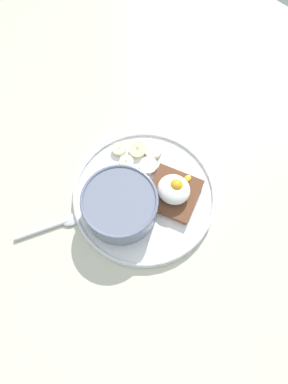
{
  "coord_description": "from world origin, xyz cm",
  "views": [
    {
      "loc": [
        16.3,
        -19.26,
        70.04
      ],
      "look_at": [
        0.0,
        0.0,
        5.0
      ],
      "focal_mm": 35.0,
      "sensor_mm": 36.0,
      "label": 1
    }
  ],
  "objects_px": {
    "toast_slice": "(173,194)",
    "banana_slice_back": "(126,162)",
    "banana_slice_right": "(119,149)",
    "banana_slice_left": "(148,166)",
    "banana_slice_inner": "(153,151)",
    "banana_slice_front": "(137,150)",
    "oatmeal_bowl": "(120,205)",
    "spoon": "(56,225)",
    "poached_egg": "(174,189)"
  },
  "relations": [
    {
      "from": "poached_egg",
      "to": "banana_slice_right",
      "type": "height_order",
      "value": "poached_egg"
    },
    {
      "from": "banana_slice_front",
      "to": "banana_slice_back",
      "type": "distance_m",
      "value": 0.03
    },
    {
      "from": "poached_egg",
      "to": "banana_slice_back",
      "type": "height_order",
      "value": "poached_egg"
    },
    {
      "from": "banana_slice_inner",
      "to": "spoon",
      "type": "height_order",
      "value": "banana_slice_inner"
    },
    {
      "from": "toast_slice",
      "to": "poached_egg",
      "type": "height_order",
      "value": "poached_egg"
    },
    {
      "from": "banana_slice_front",
      "to": "banana_slice_inner",
      "type": "xyz_separation_m",
      "value": [
        0.02,
        0.02,
        -0.0
      ]
    },
    {
      "from": "banana_slice_front",
      "to": "banana_slice_back",
      "type": "xyz_separation_m",
      "value": [
        0.0,
        -0.03,
        -0.0
      ]
    },
    {
      "from": "poached_egg",
      "to": "banana_slice_front",
      "type": "bearing_deg",
      "value": 166.69
    },
    {
      "from": "poached_egg",
      "to": "banana_slice_back",
      "type": "bearing_deg",
      "value": -176.08
    },
    {
      "from": "oatmeal_bowl",
      "to": "spoon",
      "type": "distance_m",
      "value": 0.13
    },
    {
      "from": "banana_slice_left",
      "to": "banana_slice_right",
      "type": "height_order",
      "value": "banana_slice_left"
    },
    {
      "from": "banana_slice_left",
      "to": "spoon",
      "type": "height_order",
      "value": "banana_slice_left"
    },
    {
      "from": "toast_slice",
      "to": "banana_slice_left",
      "type": "distance_m",
      "value": 0.07
    },
    {
      "from": "banana_slice_front",
      "to": "banana_slice_left",
      "type": "height_order",
      "value": "banana_slice_front"
    },
    {
      "from": "poached_egg",
      "to": "spoon",
      "type": "distance_m",
      "value": 0.23
    },
    {
      "from": "banana_slice_back",
      "to": "spoon",
      "type": "xyz_separation_m",
      "value": [
        -0.02,
        -0.18,
        -0.01
      ]
    },
    {
      "from": "banana_slice_back",
      "to": "banana_slice_right",
      "type": "relative_size",
      "value": 0.9
    },
    {
      "from": "oatmeal_bowl",
      "to": "banana_slice_back",
      "type": "distance_m",
      "value": 0.1
    },
    {
      "from": "banana_slice_front",
      "to": "banana_slice_back",
      "type": "relative_size",
      "value": 1.39
    },
    {
      "from": "toast_slice",
      "to": "banana_slice_front",
      "type": "height_order",
      "value": "banana_slice_front"
    },
    {
      "from": "banana_slice_back",
      "to": "banana_slice_inner",
      "type": "xyz_separation_m",
      "value": [
        0.02,
        0.05,
        -0.0
      ]
    },
    {
      "from": "poached_egg",
      "to": "banana_slice_front",
      "type": "relative_size",
      "value": 1.57
    },
    {
      "from": "toast_slice",
      "to": "banana_slice_back",
      "type": "relative_size",
      "value": 3.26
    },
    {
      "from": "banana_slice_left",
      "to": "banana_slice_back",
      "type": "height_order",
      "value": "same"
    },
    {
      "from": "poached_egg",
      "to": "banana_slice_front",
      "type": "distance_m",
      "value": 0.12
    },
    {
      "from": "banana_slice_left",
      "to": "poached_egg",
      "type": "bearing_deg",
      "value": -10.56
    },
    {
      "from": "banana_slice_front",
      "to": "spoon",
      "type": "distance_m",
      "value": 0.21
    },
    {
      "from": "banana_slice_left",
      "to": "spoon",
      "type": "distance_m",
      "value": 0.21
    },
    {
      "from": "banana_slice_front",
      "to": "banana_slice_right",
      "type": "height_order",
      "value": "banana_slice_front"
    },
    {
      "from": "oatmeal_bowl",
      "to": "banana_slice_front",
      "type": "relative_size",
      "value": 2.82
    },
    {
      "from": "toast_slice",
      "to": "banana_slice_right",
      "type": "bearing_deg",
      "value": 177.88
    },
    {
      "from": "banana_slice_inner",
      "to": "oatmeal_bowl",
      "type": "bearing_deg",
      "value": -76.16
    },
    {
      "from": "banana_slice_left",
      "to": "banana_slice_back",
      "type": "relative_size",
      "value": 1.21
    },
    {
      "from": "banana_slice_left",
      "to": "banana_slice_inner",
      "type": "bearing_deg",
      "value": 115.34
    },
    {
      "from": "oatmeal_bowl",
      "to": "toast_slice",
      "type": "distance_m",
      "value": 0.11
    },
    {
      "from": "banana_slice_left",
      "to": "banana_slice_inner",
      "type": "xyz_separation_m",
      "value": [
        -0.02,
        0.03,
        -0.0
      ]
    },
    {
      "from": "spoon",
      "to": "banana_slice_inner",
      "type": "bearing_deg",
      "value": 79.64
    },
    {
      "from": "toast_slice",
      "to": "banana_slice_front",
      "type": "relative_size",
      "value": 2.34
    },
    {
      "from": "oatmeal_bowl",
      "to": "banana_slice_right",
      "type": "xyz_separation_m",
      "value": [
        -0.09,
        0.09,
        -0.02
      ]
    },
    {
      "from": "toast_slice",
      "to": "spoon",
      "type": "relative_size",
      "value": 0.97
    },
    {
      "from": "banana_slice_left",
      "to": "banana_slice_front",
      "type": "bearing_deg",
      "value": 161.78
    },
    {
      "from": "banana_slice_front",
      "to": "banana_slice_back",
      "type": "height_order",
      "value": "banana_slice_front"
    },
    {
      "from": "banana_slice_front",
      "to": "banana_slice_inner",
      "type": "distance_m",
      "value": 0.03
    },
    {
      "from": "poached_egg",
      "to": "toast_slice",
      "type": "bearing_deg",
      "value": -94.64
    },
    {
      "from": "banana_slice_back",
      "to": "banana_slice_inner",
      "type": "relative_size",
      "value": 0.71
    },
    {
      "from": "toast_slice",
      "to": "banana_slice_back",
      "type": "xyz_separation_m",
      "value": [
        -0.11,
        -0.01,
        -0.0
      ]
    },
    {
      "from": "spoon",
      "to": "banana_slice_back",
      "type": "bearing_deg",
      "value": 84.04
    },
    {
      "from": "poached_egg",
      "to": "banana_slice_inner",
      "type": "xyz_separation_m",
      "value": [
        -0.09,
        0.05,
        -0.03
      ]
    },
    {
      "from": "poached_egg",
      "to": "spoon",
      "type": "bearing_deg",
      "value": -125.02
    },
    {
      "from": "toast_slice",
      "to": "banana_slice_front",
      "type": "bearing_deg",
      "value": 166.22
    }
  ]
}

